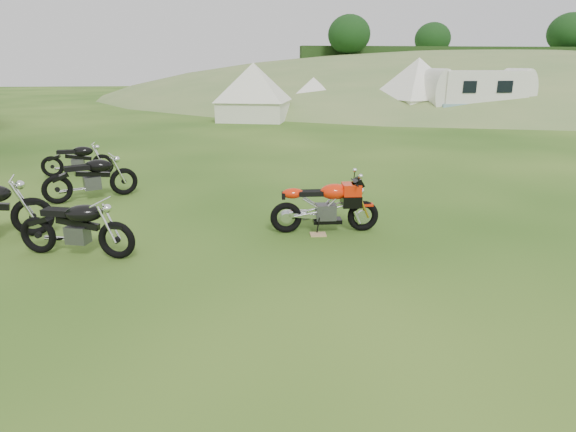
{
  "coord_description": "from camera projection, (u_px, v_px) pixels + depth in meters",
  "views": [
    {
      "loc": [
        -1.09,
        -6.1,
        2.69
      ],
      "look_at": [
        -0.26,
        0.4,
        0.61
      ],
      "focal_mm": 30.0,
      "sensor_mm": 36.0,
      "label": 1
    }
  ],
  "objects": [
    {
      "name": "sport_motorcycle",
      "position": [
        325.0,
        202.0,
        7.93
      ],
      "size": [
        1.74,
        0.53,
        1.03
      ],
      "primitive_type": null,
      "rotation": [
        0.0,
        0.0,
        -0.06
      ],
      "color": "red",
      "rests_on": "ground"
    },
    {
      "name": "tent_left",
      "position": [
        254.0,
        92.0,
        23.69
      ],
      "size": [
        3.87,
        3.87,
        2.71
      ],
      "primitive_type": null,
      "rotation": [
        0.0,
        0.0,
        -0.28
      ],
      "color": "white",
      "rests_on": "ground"
    },
    {
      "name": "hillside",
      "position": [
        480.0,
        93.0,
        47.45
      ],
      "size": [
        80.0,
        64.0,
        8.0
      ],
      "primitive_type": "ellipsoid",
      "color": "#5C7B3F",
      "rests_on": "ground"
    },
    {
      "name": "tent_right",
      "position": [
        417.0,
        90.0,
        24.99
      ],
      "size": [
        4.12,
        4.12,
        2.86
      ],
      "primitive_type": null,
      "rotation": [
        0.0,
        0.0,
        0.3
      ],
      "color": "white",
      "rests_on": "ground"
    },
    {
      "name": "vintage_moto_b",
      "position": [
        75.0,
        226.0,
        6.92
      ],
      "size": [
        1.78,
        0.9,
        0.92
      ],
      "primitive_type": null,
      "rotation": [
        0.0,
        0.0,
        -0.3
      ],
      "color": "black",
      "rests_on": "ground"
    },
    {
      "name": "caravan",
      "position": [
        476.0,
        95.0,
        23.88
      ],
      "size": [
        5.24,
        2.39,
        2.44
      ],
      "primitive_type": null,
      "rotation": [
        0.0,
        0.0,
        0.01
      ],
      "color": "white",
      "rests_on": "ground"
    },
    {
      "name": "plywood_board",
      "position": [
        318.0,
        234.0,
        7.91
      ],
      "size": [
        0.27,
        0.22,
        0.02
      ],
      "primitive_type": "cube",
      "rotation": [
        0.0,
        0.0,
        -0.06
      ],
      "color": "tan",
      "rests_on": "ground"
    },
    {
      "name": "hedgerow",
      "position": [
        480.0,
        93.0,
        47.45
      ],
      "size": [
        36.0,
        1.2,
        8.6
      ],
      "primitive_type": null,
      "color": "black",
      "rests_on": "ground"
    },
    {
      "name": "tent_mid",
      "position": [
        313.0,
        93.0,
        27.32
      ],
      "size": [
        3.01,
        3.01,
        2.22
      ],
      "primitive_type": null,
      "rotation": [
        0.0,
        0.0,
        -0.2
      ],
      "color": "white",
      "rests_on": "ground"
    },
    {
      "name": "vintage_moto_c",
      "position": [
        91.0,
        177.0,
        9.87
      ],
      "size": [
        1.83,
        1.14,
        0.96
      ],
      "primitive_type": null,
      "rotation": [
        0.0,
        0.0,
        0.43
      ],
      "color": "black",
      "rests_on": "ground"
    },
    {
      "name": "vintage_moto_d",
      "position": [
        77.0,
        159.0,
        11.94
      ],
      "size": [
        1.68,
        0.53,
        0.87
      ],
      "primitive_type": null,
      "rotation": [
        0.0,
        0.0,
        0.09
      ],
      "color": "black",
      "rests_on": "ground"
    },
    {
      "name": "ground",
      "position": [
        310.0,
        266.0,
        6.71
      ],
      "size": [
        120.0,
        120.0,
        0.0
      ],
      "primitive_type": "plane",
      "color": "#19430E",
      "rests_on": "ground"
    }
  ]
}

